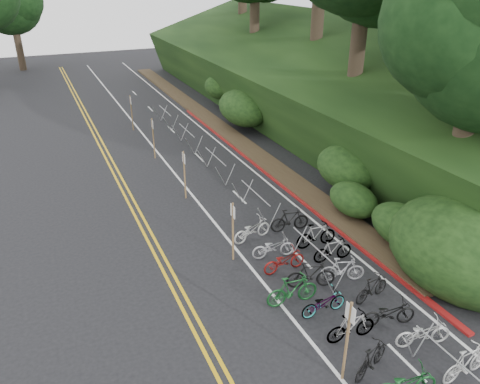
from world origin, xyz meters
name	(u,v)px	position (x,y,z in m)	size (l,w,h in m)	color
ground	(280,348)	(0.00, 0.00, 0.00)	(120.00, 120.00, 0.00)	black
road_markings	(192,205)	(0.63, 10.10, 0.00)	(7.47, 80.00, 0.01)	gold
red_curb	(267,174)	(5.70, 12.00, 0.05)	(0.25, 28.00, 0.10)	maroon
embankment	(314,90)	(12.96, 19.04, 2.57)	(14.30, 48.14, 9.11)	black
bike_rack_front	(459,372)	(3.43, -3.42, 0.84)	(1.12, 3.20, 1.13)	#989A9E
bike_racks_rest	(216,161)	(3.00, 13.00, 0.85)	(1.14, 23.00, 1.17)	#989A9E
signpost_near	(347,337)	(1.04, -1.72, 1.52)	(0.08, 0.40, 2.66)	brown
signposts_rest	(167,152)	(0.60, 14.00, 1.43)	(0.08, 18.40, 2.50)	brown
bike_front	(292,290)	(1.37, 1.70, 0.56)	(1.87, 0.53, 1.13)	#144C1E
bike_valet	(335,282)	(3.00, 1.55, 0.49)	(3.12, 10.98, 1.08)	#144C1E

